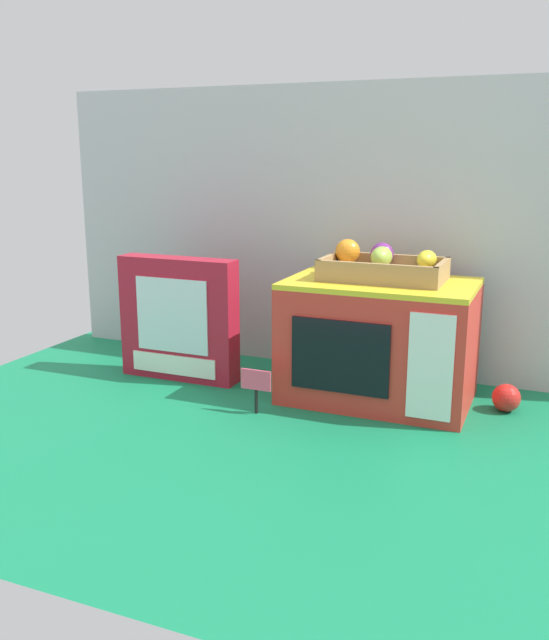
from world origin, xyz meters
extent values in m
plane|color=#147A4C|center=(0.00, 0.00, 0.00)|extent=(1.70, 1.70, 0.00)
cube|color=#B7BABF|center=(0.00, 0.24, 0.36)|extent=(1.61, 0.03, 0.73)
cube|color=red|center=(0.15, 0.03, 0.13)|extent=(0.42, 0.27, 0.27)
cube|color=yellow|center=(0.15, 0.03, 0.27)|extent=(0.42, 0.27, 0.01)
cube|color=black|center=(0.10, -0.11, 0.13)|extent=(0.22, 0.01, 0.16)
cube|color=white|center=(0.29, -0.11, 0.13)|extent=(0.09, 0.01, 0.22)
cube|color=#A37F51|center=(0.15, 0.04, 0.29)|extent=(0.27, 0.16, 0.02)
cube|color=#A37F51|center=(0.15, -0.03, 0.31)|extent=(0.27, 0.01, 0.02)
cube|color=#A37F51|center=(0.15, 0.12, 0.31)|extent=(0.27, 0.01, 0.02)
cube|color=#A37F51|center=(0.02, 0.04, 0.31)|extent=(0.01, 0.16, 0.02)
cube|color=#A37F51|center=(0.28, 0.04, 0.31)|extent=(0.01, 0.16, 0.02)
ellipsoid|color=yellow|center=(0.23, 0.09, 0.32)|extent=(0.05, 0.07, 0.04)
sphere|color=#72287F|center=(0.13, 0.09, 0.33)|extent=(0.05, 0.05, 0.05)
ellipsoid|color=#9EC647|center=(0.14, 0.07, 0.33)|extent=(0.05, 0.08, 0.05)
sphere|color=orange|center=(0.05, 0.09, 0.33)|extent=(0.06, 0.06, 0.06)
cube|color=#B2192D|center=(-0.35, -0.01, 0.15)|extent=(0.31, 0.06, 0.31)
cube|color=silver|center=(-0.35, -0.05, 0.17)|extent=(0.20, 0.00, 0.18)
cube|color=white|center=(-0.35, -0.05, 0.04)|extent=(0.23, 0.00, 0.05)
cylinder|color=black|center=(-0.07, -0.16, 0.03)|extent=(0.01, 0.01, 0.06)
cube|color=#F44C6B|center=(-0.07, -0.17, 0.08)|extent=(0.07, 0.00, 0.05)
sphere|color=red|center=(0.43, 0.06, 0.03)|extent=(0.06, 0.06, 0.06)
camera|label=1|loc=(0.51, -1.46, 0.56)|focal=38.66mm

